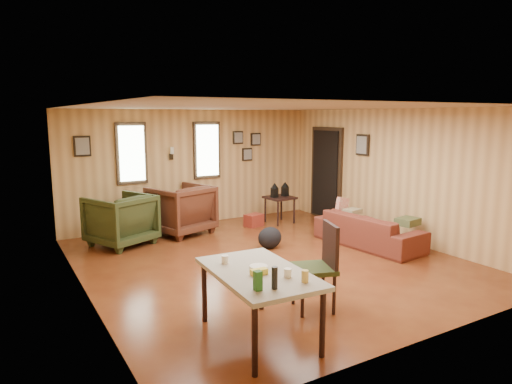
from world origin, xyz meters
TOP-DOWN VIEW (x-y plane):
  - room at (0.17, 0.27)m, footprint 5.54×6.04m
  - sofa at (1.96, -0.17)m, footprint 0.77×2.02m
  - recliner_brown at (-0.57, 2.30)m, footprint 1.27×1.23m
  - recliner_green at (-1.78, 2.09)m, footprint 1.26×1.23m
  - end_table at (-1.32, 2.85)m, footprint 0.66×0.61m
  - side_table at (1.58, 2.09)m, footprint 0.59×0.59m
  - cooler at (0.94, 2.10)m, footprint 0.41×0.34m
  - backpack at (0.38, 0.58)m, footprint 0.47×0.37m
  - sofa_pillows at (2.30, 0.01)m, footprint 0.64×1.65m
  - dining_table at (-1.44, -2.11)m, footprint 0.93×1.46m
  - dining_chair at (-0.44, -1.84)m, footprint 0.60×0.60m

SIDE VIEW (x-z plane):
  - cooler at x=0.94m, z-range 0.00..0.26m
  - backpack at x=0.38m, z-range 0.00..0.38m
  - sofa at x=1.96m, z-range 0.00..0.77m
  - end_table at x=-1.32m, z-range 0.05..0.80m
  - sofa_pillows at x=2.30m, z-range 0.33..0.67m
  - recliner_green at x=-1.78m, z-range 0.00..1.00m
  - recliner_brown at x=-0.57m, z-range 0.00..1.05m
  - dining_chair at x=-0.44m, z-range 0.06..1.10m
  - side_table at x=1.58m, z-range 0.16..1.04m
  - dining_table at x=-1.44m, z-range 0.19..1.13m
  - room at x=0.17m, z-range -0.02..2.43m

